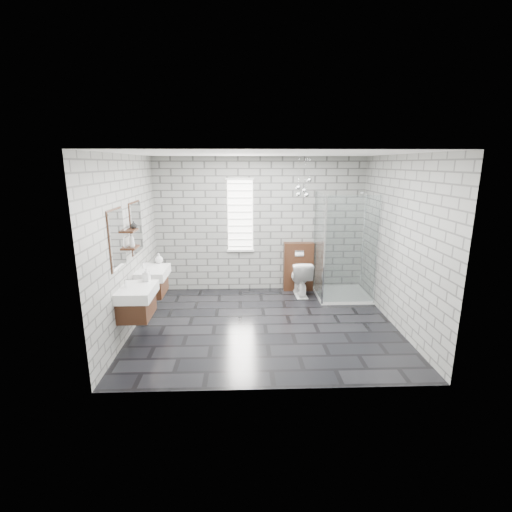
{
  "coord_description": "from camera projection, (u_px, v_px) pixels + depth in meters",
  "views": [
    {
      "loc": [
        -0.35,
        -5.61,
        2.56
      ],
      "look_at": [
        -0.13,
        0.35,
        1.07
      ],
      "focal_mm": 26.0,
      "sensor_mm": 36.0,
      "label": 1
    }
  ],
  "objects": [
    {
      "name": "toilet",
      "position": [
        300.0,
        278.0,
        7.37
      ],
      "size": [
        0.42,
        0.7,
        0.7
      ],
      "primitive_type": "imported",
      "rotation": [
        0.0,
        0.0,
        3.18
      ],
      "color": "white",
      "rests_on": "floor"
    },
    {
      "name": "wall_back",
      "position": [
        260.0,
        225.0,
        7.5
      ],
      "size": [
        4.2,
        0.02,
        2.7
      ],
      "primitive_type": "cube",
      "color": "gray",
      "rests_on": "floor"
    },
    {
      "name": "cistern_panel",
      "position": [
        298.0,
        266.0,
        7.63
      ],
      "size": [
        0.6,
        0.2,
        1.0
      ],
      "primitive_type": "cube",
      "color": "#422314",
      "rests_on": "floor"
    },
    {
      "name": "wall_left",
      "position": [
        128.0,
        245.0,
        5.67
      ],
      "size": [
        0.02,
        3.6,
        2.7
      ],
      "primitive_type": "cube",
      "color": "gray",
      "rests_on": "floor"
    },
    {
      "name": "ceiling",
      "position": [
        266.0,
        153.0,
        5.41
      ],
      "size": [
        4.2,
        3.6,
        0.02
      ],
      "primitive_type": "cube",
      "color": "white",
      "rests_on": "wall_back"
    },
    {
      "name": "vase",
      "position": [
        134.0,
        225.0,
        5.66
      ],
      "size": [
        0.13,
        0.13,
        0.11
      ],
      "primitive_type": "imported",
      "rotation": [
        0.0,
        0.0,
        -0.33
      ],
      "color": "#B2B2B2",
      "rests_on": "shelf_upper"
    },
    {
      "name": "soap_bottle_b",
      "position": [
        159.0,
        258.0,
        6.53
      ],
      "size": [
        0.15,
        0.15,
        0.18
      ],
      "primitive_type": "imported",
      "rotation": [
        0.0,
        0.0,
        -0.12
      ],
      "color": "#B2B2B2",
      "rests_on": "vanity_right"
    },
    {
      "name": "shower_enclosure",
      "position": [
        339.0,
        273.0,
        7.15
      ],
      "size": [
        1.0,
        1.0,
        2.03
      ],
      "color": "white",
      "rests_on": "floor"
    },
    {
      "name": "shelf_lower",
      "position": [
        133.0,
        247.0,
        5.63
      ],
      "size": [
        0.14,
        0.3,
        0.03
      ],
      "primitive_type": "cube",
      "color": "#422314",
      "rests_on": "wall_left"
    },
    {
      "name": "wall_front",
      "position": [
        276.0,
        279.0,
        3.99
      ],
      "size": [
        4.2,
        0.02,
        2.7
      ],
      "primitive_type": "cube",
      "color": "gray",
      "rests_on": "floor"
    },
    {
      "name": "wall_right",
      "position": [
        399.0,
        243.0,
        5.82
      ],
      "size": [
        0.02,
        3.6,
        2.7
      ],
      "primitive_type": "cube",
      "color": "gray",
      "rests_on": "floor"
    },
    {
      "name": "soap_bottle_a",
      "position": [
        146.0,
        275.0,
        5.52
      ],
      "size": [
        0.11,
        0.11,
        0.21
      ],
      "primitive_type": "imported",
      "rotation": [
        0.0,
        0.0,
        -0.17
      ],
      "color": "#B2B2B2",
      "rests_on": "vanity_left"
    },
    {
      "name": "window",
      "position": [
        240.0,
        215.0,
        7.41
      ],
      "size": [
        0.56,
        0.05,
        1.48
      ],
      "color": "white",
      "rests_on": "wall_back"
    },
    {
      "name": "pendant_cluster",
      "position": [
        303.0,
        189.0,
        6.91
      ],
      "size": [
        0.31,
        0.2,
        0.75
      ],
      "color": "silver",
      "rests_on": "ceiling"
    },
    {
      "name": "shelf_upper",
      "position": [
        131.0,
        231.0,
        5.57
      ],
      "size": [
        0.14,
        0.3,
        0.03
      ],
      "primitive_type": "cube",
      "color": "#422314",
      "rests_on": "wall_left"
    },
    {
      "name": "vanity_right",
      "position": [
        151.0,
        274.0,
        6.23
      ],
      "size": [
        0.47,
        0.7,
        1.57
      ],
      "color": "#422314",
      "rests_on": "wall_left"
    },
    {
      "name": "floor",
      "position": [
        265.0,
        325.0,
        6.08
      ],
      "size": [
        4.2,
        3.6,
        0.02
      ],
      "primitive_type": "cube",
      "color": "black",
      "rests_on": "ground"
    },
    {
      "name": "flush_plate",
      "position": [
        299.0,
        254.0,
        7.45
      ],
      "size": [
        0.18,
        0.01,
        0.12
      ],
      "primitive_type": "cube",
      "color": "silver",
      "rests_on": "cistern_panel"
    },
    {
      "name": "soap_bottle_c",
      "position": [
        132.0,
        241.0,
        5.57
      ],
      "size": [
        0.1,
        0.1,
        0.2
      ],
      "primitive_type": "imported",
      "rotation": [
        0.0,
        0.0,
        -0.33
      ],
      "color": "#B2B2B2",
      "rests_on": "shelf_lower"
    },
    {
      "name": "vanity_left",
      "position": [
        135.0,
        293.0,
        5.3
      ],
      "size": [
        0.47,
        0.7,
        1.57
      ],
      "color": "#422314",
      "rests_on": "wall_left"
    }
  ]
}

